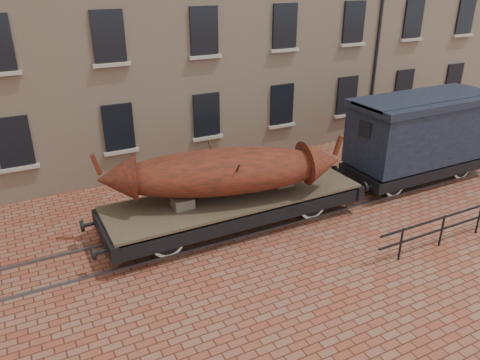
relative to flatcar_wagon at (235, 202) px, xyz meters
name	(u,v)px	position (x,y,z in m)	size (l,w,h in m)	color
ground	(242,224)	(0.23, 0.00, -0.85)	(90.00, 90.00, 0.00)	brown
rail_track	(242,223)	(0.23, 0.00, -0.82)	(30.00, 1.52, 0.06)	#59595E
flatcar_wagon	(235,202)	(0.00, 0.00, 0.00)	(9.05, 2.45, 1.37)	brown
iron_boat	(224,171)	(-0.37, 0.00, 1.10)	(7.39, 3.62, 1.75)	maroon
goods_van	(422,129)	(7.74, 0.00, 1.21)	(6.37, 2.32, 3.30)	black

